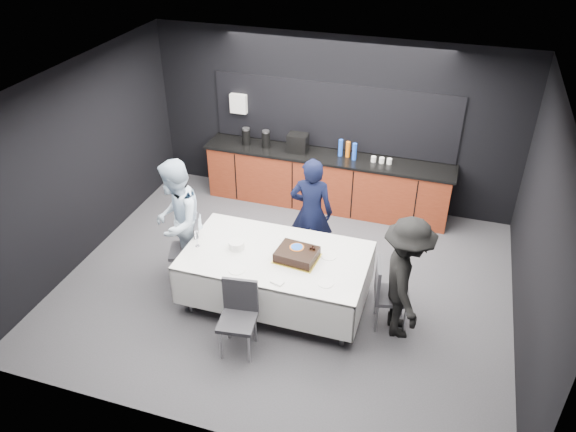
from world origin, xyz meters
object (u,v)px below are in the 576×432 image
object	(u,v)px
champagne_flute	(196,236)
person_left	(177,222)
chair_right	(386,290)
person_right	(405,279)
plate_stack	(236,245)
chair_left	(191,246)
chair_near	(239,312)
party_table	(276,263)
cake_assembly	(297,254)
person_center	(311,212)

from	to	relation	value
champagne_flute	person_left	bearing A→B (deg)	145.25
chair_right	person_right	xyz separation A→B (m)	(0.22, -0.07, 0.28)
plate_stack	chair_left	bearing A→B (deg)	167.00
champagne_flute	chair_near	world-z (taller)	champagne_flute
party_table	chair_near	size ratio (longest dim) A/B	2.51
person_left	cake_assembly	bearing A→B (deg)	71.77
party_table	chair_near	bearing A→B (deg)	-100.62
chair_left	chair_right	bearing A→B (deg)	-2.59
cake_assembly	plate_stack	size ratio (longest dim) A/B	2.81
champagne_flute	chair_near	bearing A→B (deg)	-41.06
champagne_flute	person_center	world-z (taller)	person_center
plate_stack	person_center	size ratio (longest dim) A/B	0.12
person_right	chair_right	bearing A→B (deg)	56.31
chair_left	person_right	bearing A→B (deg)	-3.75
cake_assembly	person_center	distance (m)	1.03
chair_right	party_table	bearing A→B (deg)	-178.72
champagne_flute	person_center	bearing A→B (deg)	43.83
chair_near	person_right	size ratio (longest dim) A/B	0.57
chair_right	chair_near	distance (m)	1.81
person_right	chair_left	bearing A→B (deg)	70.25
person_left	chair_near	bearing A→B (deg)	38.45
chair_left	person_center	distance (m)	1.72
person_center	chair_right	bearing A→B (deg)	134.57
cake_assembly	chair_near	xyz separation A→B (m)	(-0.44, -0.87, -0.31)
party_table	chair_left	distance (m)	1.29
party_table	person_right	bearing A→B (deg)	-1.32
chair_left	person_center	xyz separation A→B (m)	(1.46, 0.87, 0.29)
party_table	chair_left	world-z (taller)	chair_left
champagne_flute	chair_right	world-z (taller)	champagne_flute
chair_near	plate_stack	bearing A→B (deg)	112.76
chair_near	person_center	bearing A→B (deg)	79.82
champagne_flute	person_left	xyz separation A→B (m)	(-0.43, 0.30, -0.05)
cake_assembly	person_left	distance (m)	1.74
chair_left	person_right	world-z (taller)	person_right
party_table	champagne_flute	bearing A→B (deg)	-172.70
party_table	chair_near	world-z (taller)	chair_near
plate_stack	chair_near	world-z (taller)	chair_near
plate_stack	person_left	distance (m)	0.95
plate_stack	chair_right	world-z (taller)	chair_right
person_center	person_right	size ratio (longest dim) A/B	1.02
cake_assembly	champagne_flute	xyz separation A→B (m)	(-1.30, -0.12, 0.09)
chair_right	champagne_flute	bearing A→B (deg)	-176.17
party_table	chair_right	xyz separation A→B (m)	(1.41, 0.03, -0.11)
chair_near	person_right	world-z (taller)	person_right
chair_right	plate_stack	bearing A→B (deg)	-178.42
plate_stack	chair_left	xyz separation A→B (m)	(-0.76, 0.17, -0.30)
plate_stack	chair_right	xyz separation A→B (m)	(1.93, 0.05, -0.30)
party_table	chair_right	size ratio (longest dim) A/B	2.51
champagne_flute	chair_left	xyz separation A→B (m)	(-0.26, 0.28, -0.40)
chair_near	person_left	distance (m)	1.69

